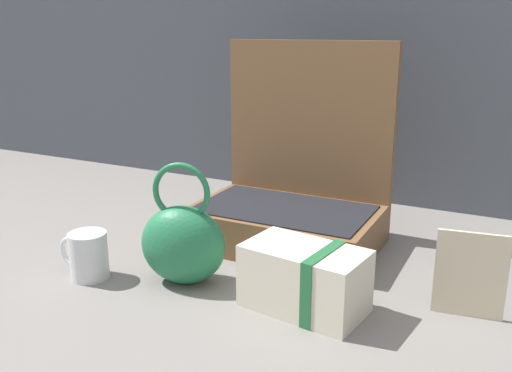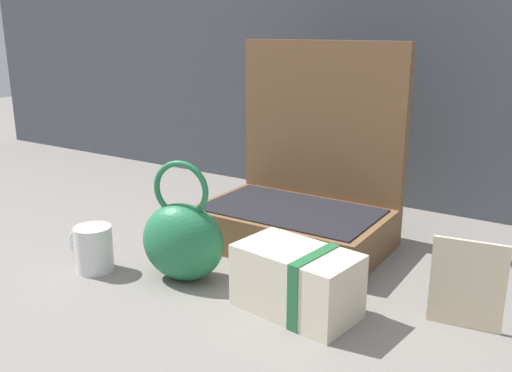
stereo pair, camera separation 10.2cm
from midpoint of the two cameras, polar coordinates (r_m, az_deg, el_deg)
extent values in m
plane|color=slate|center=(1.09, 3.86, -9.02)|extent=(6.00, 6.00, 0.00)
cube|color=brown|center=(1.20, 6.05, -4.48)|extent=(0.39, 0.24, 0.09)
cube|color=black|center=(1.18, 6.11, -2.47)|extent=(0.36, 0.22, 0.00)
cube|color=brown|center=(1.27, 9.02, 4.77)|extent=(0.39, 0.02, 0.44)
ellipsoid|color=#237247|center=(1.04, -4.79, -5.85)|extent=(0.18, 0.14, 0.15)
torus|color=#237247|center=(1.01, -4.93, -0.43)|extent=(0.11, 0.04, 0.11)
cube|color=beige|center=(0.94, 7.35, -9.74)|extent=(0.22, 0.14, 0.11)
cube|color=#236638|center=(0.92, 9.21, -10.32)|extent=(0.04, 0.12, 0.11)
cylinder|color=silver|center=(1.12, -13.91, -6.36)|extent=(0.07, 0.07, 0.09)
torus|color=silver|center=(1.14, -15.32, -5.89)|extent=(0.06, 0.01, 0.06)
cube|color=beige|center=(0.96, 23.96, -9.32)|extent=(0.11, 0.02, 0.15)
camera|label=1|loc=(0.05, -87.14, 0.83)|focal=38.71mm
camera|label=2|loc=(0.05, 92.86, -0.83)|focal=38.71mm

